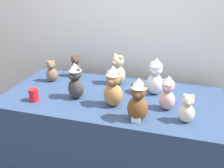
{
  "coord_description": "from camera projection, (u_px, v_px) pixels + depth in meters",
  "views": [
    {
      "loc": [
        0.56,
        -1.71,
        1.76
      ],
      "look_at": [
        0.0,
        0.25,
        0.85
      ],
      "focal_mm": 41.11,
      "sensor_mm": 36.0,
      "label": 1
    }
  ],
  "objects": [
    {
      "name": "teddy_bear_sand",
      "position": [
        118.0,
        71.0,
        2.48
      ],
      "size": [
        0.2,
        0.19,
        0.3
      ],
      "rotation": [
        0.0,
        0.0,
        -0.52
      ],
      "color": "#CCB78E",
      "rests_on": "display_table"
    },
    {
      "name": "teddy_bear_cream",
      "position": [
        187.0,
        109.0,
        1.86
      ],
      "size": [
        0.12,
        0.11,
        0.23
      ],
      "rotation": [
        0.0,
        0.0,
        0.06
      ],
      "color": "beige",
      "rests_on": "display_table"
    },
    {
      "name": "teddy_bear_cocoa",
      "position": [
        76.0,
        67.0,
        2.68
      ],
      "size": [
        0.15,
        0.15,
        0.23
      ],
      "rotation": [
        0.0,
        0.0,
        0.55
      ],
      "color": "#4C3323",
      "rests_on": "display_table"
    },
    {
      "name": "teddy_bear_caramel",
      "position": [
        113.0,
        87.0,
        2.06
      ],
      "size": [
        0.17,
        0.15,
        0.35
      ],
      "rotation": [
        0.0,
        0.0,
        -0.1
      ],
      "color": "#B27A42",
      "rests_on": "display_table"
    },
    {
      "name": "teddy_bear_mocha",
      "position": [
        52.0,
        72.0,
        2.55
      ],
      "size": [
        0.15,
        0.14,
        0.22
      ],
      "rotation": [
        0.0,
        0.0,
        0.55
      ],
      "color": "#7F6047",
      "rests_on": "display_table"
    },
    {
      "name": "party_cup_red",
      "position": [
        34.0,
        95.0,
        2.18
      ],
      "size": [
        0.08,
        0.08,
        0.11
      ],
      "primitive_type": "cylinder",
      "color": "red",
      "rests_on": "display_table"
    },
    {
      "name": "name_card_front_left",
      "position": [
        136.0,
        120.0,
        1.87
      ],
      "size": [
        0.07,
        0.01,
        0.05
      ],
      "primitive_type": "cube",
      "rotation": [
        0.0,
        0.0,
        -0.07
      ],
      "color": "white",
      "rests_on": "display_table"
    },
    {
      "name": "wall_back",
      "position": [
        131.0,
        18.0,
        2.67
      ],
      "size": [
        7.0,
        0.08,
        2.6
      ],
      "primitive_type": "cube",
      "color": "white",
      "rests_on": "ground_plane"
    },
    {
      "name": "teddy_bear_blush",
      "position": [
        167.0,
        93.0,
        2.02
      ],
      "size": [
        0.16,
        0.15,
        0.29
      ],
      "rotation": [
        0.0,
        0.0,
        -0.4
      ],
      "color": "beige",
      "rests_on": "display_table"
    },
    {
      "name": "display_table",
      "position": [
        112.0,
        131.0,
        2.43
      ],
      "size": [
        1.93,
        0.92,
        0.73
      ],
      "primitive_type": "cube",
      "color": "navy",
      "rests_on": "ground_plane"
    },
    {
      "name": "teddy_bear_chestnut",
      "position": [
        138.0,
        100.0,
        1.85
      ],
      "size": [
        0.16,
        0.14,
        0.34
      ],
      "rotation": [
        0.0,
        0.0,
        0.02
      ],
      "color": "brown",
      "rests_on": "display_table"
    },
    {
      "name": "teddy_bear_charcoal",
      "position": [
        75.0,
        81.0,
        2.19
      ],
      "size": [
        0.18,
        0.17,
        0.32
      ],
      "rotation": [
        0.0,
        0.0,
        -0.37
      ],
      "color": "#383533",
      "rests_on": "display_table"
    },
    {
      "name": "teddy_bear_snow",
      "position": [
        155.0,
        77.0,
        2.27
      ],
      "size": [
        0.19,
        0.18,
        0.34
      ],
      "rotation": [
        0.0,
        0.0,
        -0.41
      ],
      "color": "white",
      "rests_on": "display_table"
    }
  ]
}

